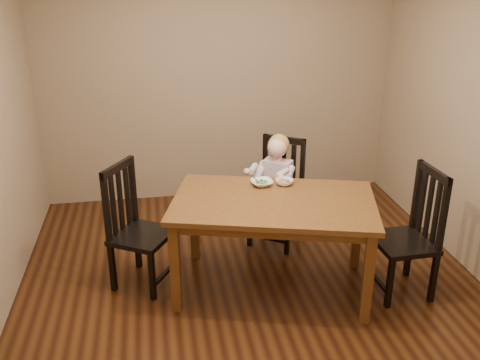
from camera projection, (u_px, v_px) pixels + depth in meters
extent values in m
cube|color=#46250F|center=(250.00, 282.00, 4.72)|extent=(4.00, 4.00, 0.01)
cube|color=#997F61|center=(218.00, 83.00, 6.03)|extent=(4.00, 0.01, 2.70)
cube|color=#997F61|center=(336.00, 267.00, 2.38)|extent=(4.00, 0.01, 2.70)
cube|color=#4B2A11|center=(274.00, 202.00, 4.35)|extent=(1.85, 1.39, 0.04)
cube|color=#4B2A11|center=(274.00, 210.00, 4.38)|extent=(1.68, 1.23, 0.09)
cube|color=#4B2A11|center=(175.00, 268.00, 4.20)|extent=(0.09, 0.09, 0.78)
cube|color=#4B2A11|center=(368.00, 279.00, 4.05)|extent=(0.09, 0.09, 0.78)
cube|color=#4B2A11|center=(195.00, 221.00, 4.96)|extent=(0.09, 0.09, 0.78)
cube|color=#4B2A11|center=(357.00, 228.00, 4.82)|extent=(0.09, 0.09, 0.78)
cube|color=black|center=(276.00, 201.00, 5.23)|extent=(0.62, 0.61, 0.04)
cube|color=black|center=(300.00, 219.00, 5.40)|extent=(0.06, 0.06, 0.42)
cube|color=black|center=(264.00, 212.00, 5.55)|extent=(0.06, 0.06, 0.42)
cube|color=black|center=(287.00, 234.00, 5.09)|extent=(0.06, 0.06, 0.42)
cube|color=black|center=(250.00, 226.00, 5.24)|extent=(0.06, 0.06, 0.42)
cube|color=black|center=(302.00, 168.00, 5.20)|extent=(0.06, 0.06, 0.59)
cube|color=black|center=(265.00, 162.00, 5.35)|extent=(0.06, 0.06, 0.59)
cube|color=black|center=(284.00, 140.00, 5.17)|extent=(0.38, 0.27, 0.06)
cube|color=black|center=(293.00, 170.00, 5.24)|extent=(0.05, 0.04, 0.51)
cube|color=black|center=(283.00, 168.00, 5.28)|extent=(0.05, 0.04, 0.51)
cube|color=black|center=(274.00, 166.00, 5.32)|extent=(0.05, 0.04, 0.51)
cube|color=black|center=(143.00, 236.00, 4.54)|extent=(0.62, 0.63, 0.04)
cube|color=black|center=(138.00, 246.00, 4.87)|extent=(0.06, 0.06, 0.44)
cube|color=black|center=(112.00, 268.00, 4.52)|extent=(0.06, 0.06, 0.44)
cube|color=black|center=(175.00, 253.00, 4.74)|extent=(0.06, 0.06, 0.44)
cube|color=black|center=(152.00, 277.00, 4.39)|extent=(0.06, 0.06, 0.44)
cube|color=black|center=(133.00, 189.00, 4.65)|extent=(0.06, 0.06, 0.61)
cube|color=black|center=(106.00, 207.00, 4.30)|extent=(0.06, 0.06, 0.61)
cube|color=black|center=(117.00, 167.00, 4.38)|extent=(0.26, 0.40, 0.06)
cube|color=black|center=(127.00, 196.00, 4.58)|extent=(0.04, 0.05, 0.52)
cube|color=black|center=(120.00, 201.00, 4.49)|extent=(0.04, 0.05, 0.52)
cube|color=black|center=(113.00, 206.00, 4.40)|extent=(0.04, 0.05, 0.52)
cube|color=black|center=(403.00, 242.00, 4.42)|extent=(0.47, 0.49, 0.04)
cube|color=black|center=(434.00, 278.00, 4.36)|extent=(0.05, 0.05, 0.44)
cube|color=black|center=(409.00, 253.00, 4.73)|extent=(0.05, 0.05, 0.44)
cube|color=black|center=(390.00, 284.00, 4.29)|extent=(0.05, 0.05, 0.44)
cube|color=black|center=(368.00, 258.00, 4.66)|extent=(0.05, 0.05, 0.44)
cube|color=black|center=(444.00, 215.00, 4.15)|extent=(0.05, 0.05, 0.62)
cube|color=black|center=(417.00, 194.00, 4.52)|extent=(0.05, 0.05, 0.62)
cube|color=black|center=(434.00, 173.00, 4.23)|extent=(0.06, 0.45, 0.06)
cube|color=black|center=(436.00, 213.00, 4.25)|extent=(0.02, 0.05, 0.53)
cube|color=black|center=(429.00, 208.00, 4.34)|extent=(0.02, 0.05, 0.53)
cube|color=black|center=(422.00, 202.00, 4.44)|extent=(0.02, 0.05, 0.53)
imported|color=white|center=(262.00, 183.00, 4.62)|extent=(0.20, 0.20, 0.05)
imported|color=white|center=(284.00, 182.00, 4.64)|extent=(0.20, 0.20, 0.05)
cube|color=silver|center=(257.00, 181.00, 4.60)|extent=(0.07, 0.12, 0.05)
cube|color=silver|center=(257.00, 182.00, 4.60)|extent=(0.04, 0.05, 0.01)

